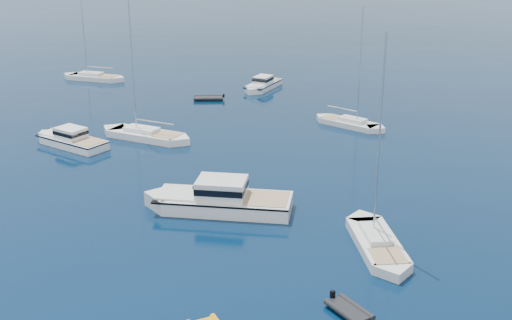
{
  "coord_description": "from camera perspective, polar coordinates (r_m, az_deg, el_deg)",
  "views": [
    {
      "loc": [
        25.83,
        -21.99,
        20.73
      ],
      "look_at": [
        0.74,
        23.51,
        2.2
      ],
      "focal_mm": 46.63,
      "sensor_mm": 36.0,
      "label": 1
    }
  ],
  "objects": [
    {
      "name": "ground",
      "position": [
        39.76,
        -18.03,
        -12.89
      ],
      "size": [
        400.0,
        400.0,
        0.0
      ],
      "primitive_type": "plane",
      "color": "#072148",
      "rests_on": "ground"
    },
    {
      "name": "motor_cruiser_centre",
      "position": [
        51.21,
        -3.2,
        -4.29
      ],
      "size": [
        12.85,
        7.83,
        3.23
      ],
      "primitive_type": null,
      "rotation": [
        0.0,
        0.0,
        1.93
      ],
      "color": "silver",
      "rests_on": "ground"
    },
    {
      "name": "motor_cruiser_far_l",
      "position": [
        68.28,
        -15.61,
        1.21
      ],
      "size": [
        9.38,
        3.72,
        2.4
      ],
      "primitive_type": null,
      "rotation": [
        0.0,
        0.0,
        1.47
      ],
      "color": "white",
      "rests_on": "ground"
    },
    {
      "name": "tender_grey_far",
      "position": [
        83.37,
        -4.1,
        5.18
      ],
      "size": [
        4.36,
        3.76,
        0.95
      ],
      "primitive_type": null,
      "rotation": [
        0.0,
        0.0,
        2.11
      ],
      "color": "black",
      "rests_on": "ground"
    },
    {
      "name": "sailboat_mid_l",
      "position": [
        68.87,
        -9.44,
        1.84
      ],
      "size": [
        11.16,
        3.4,
        16.22
      ],
      "primitive_type": null,
      "rotation": [
        0.0,
        0.0,
        1.62
      ],
      "color": "white",
      "rests_on": "ground"
    },
    {
      "name": "motor_cruiser_horizon",
      "position": [
        88.79,
        0.56,
        6.12
      ],
      "size": [
        2.99,
        8.46,
        2.19
      ],
      "primitive_type": null,
      "rotation": [
        0.0,
        0.0,
        3.19
      ],
      "color": "white",
      "rests_on": "ground"
    },
    {
      "name": "tender_grey_near",
      "position": [
        38.73,
        7.98,
        -12.95
      ],
      "size": [
        3.42,
        2.9,
        0.95
      ],
      "primitive_type": null,
      "rotation": [
        0.0,
        0.0,
        4.22
      ],
      "color": "black",
      "rests_on": "ground"
    },
    {
      "name": "sailboat_mid_r",
      "position": [
        46.12,
        10.32,
        -7.43
      ],
      "size": [
        8.01,
        9.91,
        15.03
      ],
      "primitive_type": null,
      "rotation": [
        0.0,
        0.0,
        0.61
      ],
      "color": "silver",
      "rests_on": "ground"
    },
    {
      "name": "sailboat_far_l",
      "position": [
        96.79,
        -13.73,
        6.7
      ],
      "size": [
        10.31,
        4.52,
        14.69
      ],
      "primitive_type": null,
      "rotation": [
        0.0,
        0.0,
        1.77
      ],
      "color": "silver",
      "rests_on": "ground"
    },
    {
      "name": "sailboat_centre",
      "position": [
        72.85,
        8.03,
        2.9
      ],
      "size": [
        9.37,
        4.05,
        13.36
      ],
      "primitive_type": null,
      "rotation": [
        0.0,
        0.0,
        4.52
      ],
      "color": "silver",
      "rests_on": "ground"
    }
  ]
}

